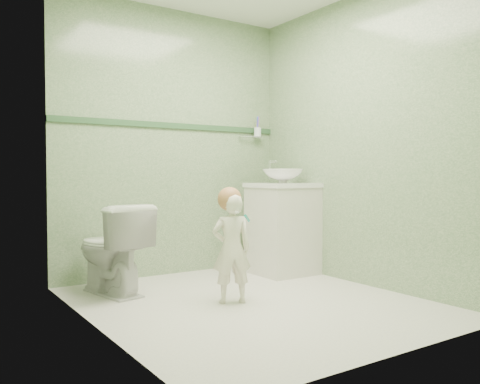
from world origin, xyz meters
TOP-DOWN VIEW (x-y plane):
  - ground at (0.00, 0.00)m, footprint 2.50×2.50m
  - room_shell at (0.00, 0.00)m, footprint 2.50×2.54m
  - trim_stripe at (0.00, 1.24)m, footprint 2.20×0.02m
  - vanity at (0.84, 0.70)m, footprint 0.52×0.50m
  - counter at (0.84, 0.70)m, footprint 0.54×0.52m
  - basin at (0.84, 0.70)m, footprint 0.37×0.37m
  - faucet at (0.84, 0.89)m, footprint 0.03×0.13m
  - cup_holder at (0.89, 1.18)m, footprint 0.26×0.07m
  - toilet at (-0.74, 0.80)m, footprint 0.51×0.74m
  - toddler at (-0.12, 0.07)m, footprint 0.33×0.27m
  - hair_cap at (-0.12, 0.10)m, footprint 0.17×0.17m
  - teal_toothbrush at (-0.10, -0.07)m, footprint 0.11×0.14m

SIDE VIEW (x-z plane):
  - ground at x=0.00m, z-range 0.00..0.00m
  - toilet at x=-0.74m, z-range 0.00..0.69m
  - toddler at x=-0.12m, z-range 0.00..0.77m
  - vanity at x=0.84m, z-range 0.00..0.80m
  - teal_toothbrush at x=-0.10m, z-range 0.57..0.65m
  - hair_cap at x=-0.12m, z-range 0.65..0.82m
  - counter at x=0.84m, z-range 0.79..0.83m
  - basin at x=0.84m, z-range 0.83..0.96m
  - faucet at x=0.84m, z-range 0.88..1.06m
  - room_shell at x=0.00m, z-range 0.00..2.40m
  - cup_holder at x=0.89m, z-range 1.23..1.44m
  - trim_stripe at x=0.00m, z-range 1.33..1.38m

